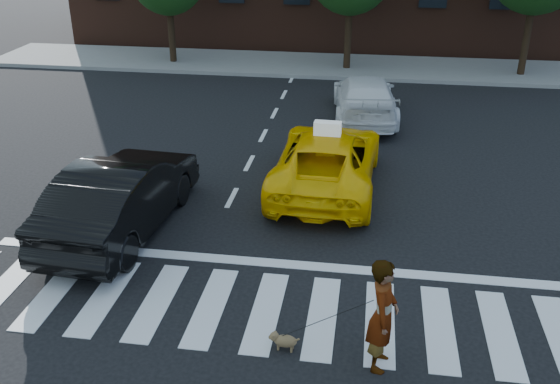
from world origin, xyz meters
name	(u,v)px	position (x,y,z in m)	size (l,w,h in m)	color
ground	(266,311)	(0.00, 0.00, 0.00)	(120.00, 120.00, 0.00)	black
crosswalk	(266,311)	(0.00, 0.00, 0.01)	(13.00, 2.40, 0.01)	silver
stop_line	(279,263)	(0.00, 1.60, 0.01)	(12.00, 0.30, 0.01)	silver
sidewalk_far	(335,66)	(0.00, 17.50, 0.07)	(30.00, 4.00, 0.15)	slate
taxi	(327,160)	(0.62, 5.42, 0.73)	(2.42, 5.25, 1.46)	#FFC205
black_sedan	(121,196)	(-3.58, 2.50, 0.83)	(1.75, 5.03, 1.66)	black
white_suv	(365,98)	(1.40, 10.95, 0.70)	(1.96, 4.82, 1.40)	white
woman	(383,315)	(1.99, -1.09, 0.95)	(0.69, 0.45, 1.89)	#999999
dog	(283,340)	(0.45, -0.95, 0.17)	(0.52, 0.23, 0.30)	olive
taxi_sign	(328,128)	(0.62, 5.22, 1.62)	(0.65, 0.28, 0.32)	white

